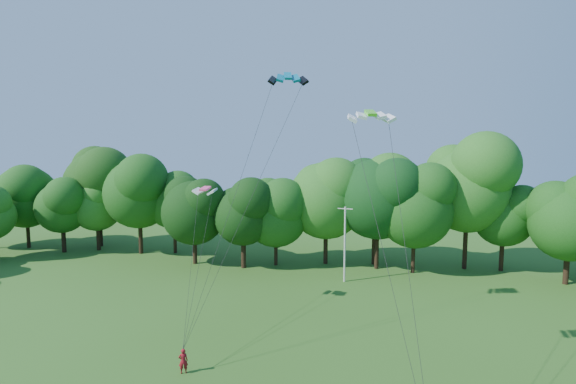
# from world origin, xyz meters

# --- Properties ---
(utility_pole) EXTENTS (1.49, 0.28, 7.48)m
(utility_pole) POSITION_xyz_m (0.27, 30.90, 3.87)
(utility_pole) COLOR beige
(utility_pole) RESTS_ON ground
(kite_flyer_left) EXTENTS (0.67, 0.60, 1.53)m
(kite_flyer_left) POSITION_xyz_m (-7.02, 10.79, 0.76)
(kite_flyer_left) COLOR maroon
(kite_flyer_left) RESTS_ON ground
(kite_teal) EXTENTS (2.89, 1.90, 0.70)m
(kite_teal) POSITION_xyz_m (-2.62, 19.12, 18.40)
(kite_teal) COLOR #046B8C
(kite_teal) RESTS_ON ground
(kite_green) EXTENTS (2.68, 1.73, 0.45)m
(kite_green) POSITION_xyz_m (3.61, 12.33, 15.28)
(kite_green) COLOR #4BD31F
(kite_green) RESTS_ON ground
(kite_pink) EXTENTS (1.97, 1.07, 0.33)m
(kite_pink) POSITION_xyz_m (-9.72, 20.47, 10.07)
(kite_pink) COLOR #FF4686
(kite_pink) RESTS_ON ground
(tree_back_west) EXTENTS (9.75, 9.75, 14.19)m
(tree_back_west) POSITION_xyz_m (-32.89, 38.57, 8.86)
(tree_back_west) COLOR #331E14
(tree_back_west) RESTS_ON ground
(tree_back_center) EXTENTS (9.58, 9.58, 13.93)m
(tree_back_center) POSITION_xyz_m (3.15, 36.38, 8.70)
(tree_back_center) COLOR black
(tree_back_center) RESTS_ON ground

